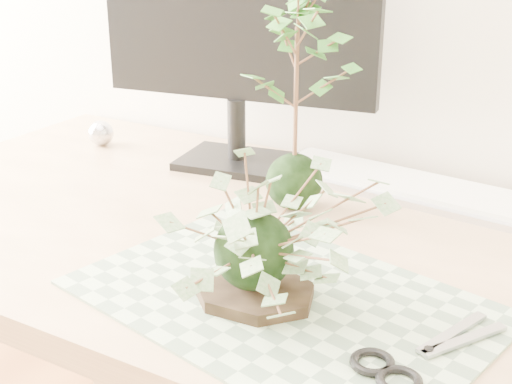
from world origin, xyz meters
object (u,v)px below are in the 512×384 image
ivy_kokedama (254,216)px  keyboard (406,185)px  monitor (238,23)px  desk (345,308)px  maple_kokedama (297,42)px

ivy_kokedama → keyboard: size_ratio=0.58×
keyboard → monitor: bearing=-169.4°
monitor → desk: bearing=-45.2°
keyboard → ivy_kokedama: bearing=-88.9°
ivy_kokedama → keyboard: 0.45m
desk → keyboard: keyboard is taller
keyboard → desk: bearing=-82.0°
keyboard → monitor: size_ratio=0.97×
maple_kokedama → keyboard: maple_kokedama is taller
maple_kokedama → keyboard: bearing=52.1°
maple_kokedama → monitor: (-0.18, 0.13, -0.00)m
keyboard → monitor: monitor is taller
ivy_kokedama → monitor: monitor is taller
monitor → keyboard: bearing=-3.9°
ivy_kokedama → keyboard: ivy_kokedama is taller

